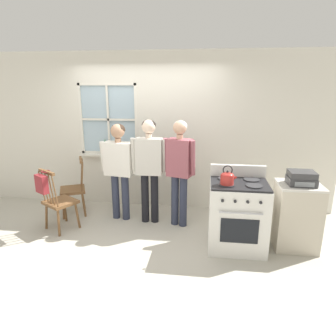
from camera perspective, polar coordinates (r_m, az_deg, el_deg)
name	(u,v)px	position (r m, az deg, el deg)	size (l,w,h in m)	color
ground_plane	(131,241)	(4.42, -7.14, -13.65)	(16.00, 16.00, 0.00)	#B2AD9E
wall_back	(150,133)	(5.28, -3.42, 6.69)	(6.40, 0.16, 2.70)	silver
chair_by_window	(59,202)	(4.83, -20.01, -6.15)	(0.57, 0.56, 0.97)	brown
chair_near_wall	(74,189)	(5.32, -17.47, -3.91)	(0.54, 0.55, 0.97)	brown
person_elderly_left	(119,162)	(4.81, -9.32, 1.18)	(0.62, 0.28, 1.57)	#2D3347
person_teen_center	(149,162)	(4.63, -3.59, 1.24)	(0.56, 0.23, 1.65)	black
person_adult_right	(179,164)	(4.51, 2.19, 0.72)	(0.52, 0.31, 1.65)	#2D3347
stove	(237,215)	(4.16, 13.06, -8.63)	(0.75, 0.68, 1.08)	white
kettle	(227,178)	(3.83, 11.23, -1.83)	(0.21, 0.17, 0.25)	red
potted_plant	(105,149)	(5.46, -11.88, 3.51)	(0.12, 0.11, 0.31)	#42474C
handbag	(42,184)	(4.61, -22.90, -2.75)	(0.24, 0.25, 0.31)	maroon
side_counter	(296,216)	(4.42, 23.24, -8.38)	(0.55, 0.50, 0.90)	beige
stereo	(302,178)	(4.22, 24.09, -1.78)	(0.34, 0.29, 0.18)	#38383A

